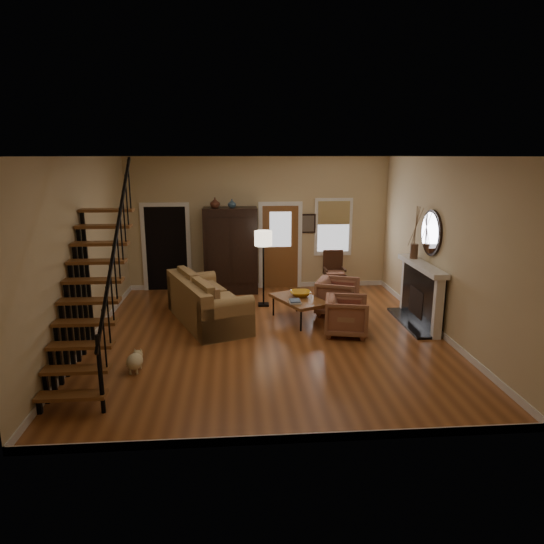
{
  "coord_description": "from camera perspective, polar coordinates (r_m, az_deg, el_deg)",
  "views": [
    {
      "loc": [
        -0.6,
        -8.55,
        3.31
      ],
      "look_at": [
        0.1,
        0.4,
        1.15
      ],
      "focal_mm": 32.0,
      "sensor_mm": 36.0,
      "label": 1
    }
  ],
  "objects": [
    {
      "name": "books",
      "position": [
        9.6,
        2.71,
        -3.46
      ],
      "size": [
        0.23,
        0.31,
        0.06
      ],
      "primitive_type": null,
      "color": "beige",
      "rests_on": "coffee_table"
    },
    {
      "name": "coffee_table",
      "position": [
        9.98,
        3.16,
        -4.42
      ],
      "size": [
        1.19,
        1.44,
        0.48
      ],
      "primitive_type": null,
      "rotation": [
        0.0,
        0.0,
        0.43
      ],
      "color": "brown",
      "rests_on": "ground"
    },
    {
      "name": "floor_lamp",
      "position": [
        10.8,
        -1.02,
        0.37
      ],
      "size": [
        0.41,
        0.41,
        1.71
      ],
      "primitive_type": null,
      "rotation": [
        0.0,
        0.0,
        -0.04
      ],
      "color": "black",
      "rests_on": "ground"
    },
    {
      "name": "dog",
      "position": [
        8.02,
        -15.85,
        -10.22
      ],
      "size": [
        0.27,
        0.43,
        0.3
      ],
      "primitive_type": null,
      "rotation": [
        0.0,
        0.0,
        -0.07
      ],
      "color": "beige",
      "rests_on": "ground"
    },
    {
      "name": "room",
      "position": [
        10.47,
        -3.4,
        3.58
      ],
      "size": [
        7.0,
        7.33,
        3.3
      ],
      "color": "#965226",
      "rests_on": "ground"
    },
    {
      "name": "armchair_left",
      "position": [
        9.29,
        8.78,
        -5.13
      ],
      "size": [
        0.95,
        0.93,
        0.73
      ],
      "primitive_type": "imported",
      "rotation": [
        0.0,
        0.0,
        1.35
      ],
      "color": "brown",
      "rests_on": "ground"
    },
    {
      "name": "staircase",
      "position": [
        7.76,
        -20.66,
        -0.08
      ],
      "size": [
        0.94,
        2.8,
        3.2
      ],
      "primitive_type": null,
      "color": "brown",
      "rests_on": "ground"
    },
    {
      "name": "fireplace",
      "position": [
        10.12,
        17.32,
        -1.82
      ],
      "size": [
        0.33,
        1.95,
        2.3
      ],
      "color": "black",
      "rests_on": "ground"
    },
    {
      "name": "armoire",
      "position": [
        11.92,
        -4.88,
        2.54
      ],
      "size": [
        1.3,
        0.6,
        2.1
      ],
      "primitive_type": null,
      "color": "black",
      "rests_on": "ground"
    },
    {
      "name": "sofa",
      "position": [
        9.92,
        -7.57,
        -3.36
      ],
      "size": [
        1.85,
        2.63,
        0.9
      ],
      "primitive_type": null,
      "rotation": [
        0.0,
        0.0,
        0.37
      ],
      "color": "olive",
      "rests_on": "ground"
    },
    {
      "name": "side_chair",
      "position": [
        12.09,
        7.35,
        0.02
      ],
      "size": [
        0.54,
        0.54,
        1.02
      ],
      "primitive_type": null,
      "color": "#3C2013",
      "rests_on": "ground"
    },
    {
      "name": "armchair_right",
      "position": [
        10.42,
        7.74,
        -2.9
      ],
      "size": [
        1.1,
        1.08,
        0.77
      ],
      "primitive_type": "imported",
      "rotation": [
        0.0,
        0.0,
        1.19
      ],
      "color": "brown",
      "rests_on": "ground"
    },
    {
      "name": "vase_a",
      "position": [
        11.66,
        -6.73,
        8.09
      ],
      "size": [
        0.24,
        0.24,
        0.25
      ],
      "primitive_type": "imported",
      "color": "#4C2619",
      "rests_on": "armoire"
    },
    {
      "name": "vase_b",
      "position": [
        11.66,
        -4.74,
        8.04
      ],
      "size": [
        0.2,
        0.2,
        0.21
      ],
      "primitive_type": "imported",
      "color": "#334C60",
      "rests_on": "armoire"
    },
    {
      "name": "bowl",
      "position": [
        10.04,
        3.35,
        -2.56
      ],
      "size": [
        0.43,
        0.43,
        0.1
      ],
      "primitive_type": "imported",
      "color": "orange",
      "rests_on": "coffee_table"
    }
  ]
}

